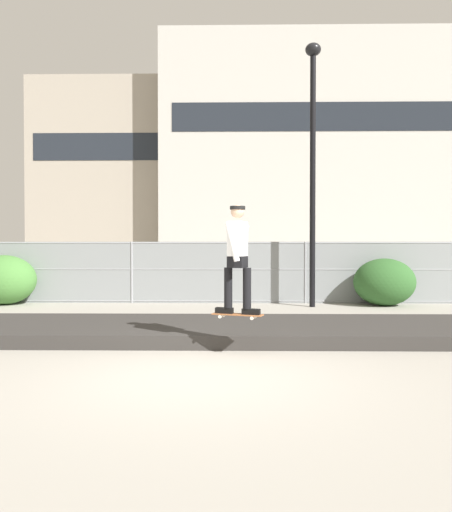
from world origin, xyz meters
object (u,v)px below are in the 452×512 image
(skater, at_px, (238,252))
(parked_car_mid, at_px, (300,271))
(skateboard, at_px, (238,315))
(parked_car_near, at_px, (148,270))
(street_lamp, at_px, (313,145))
(shrub_center, at_px, (384,282))
(shrub_left, at_px, (4,280))

(skater, height_order, parked_car_mid, skater)
(skater, relative_size, parked_car_mid, 0.39)
(skateboard, distance_m, skater, 0.98)
(skater, xyz_separation_m, parked_car_near, (-3.19, 10.45, -0.78))
(street_lamp, xyz_separation_m, shrub_center, (2.11, 0.28, -3.87))
(parked_car_near, bearing_deg, shrub_left, -134.80)
(skateboard, relative_size, parked_car_near, 0.18)
(skateboard, xyz_separation_m, parked_car_near, (-3.19, 10.45, 0.19))
(skater, xyz_separation_m, parked_car_mid, (2.30, 10.21, -0.78))
(skateboard, bearing_deg, parked_car_mid, 77.33)
(shrub_left, bearing_deg, parked_car_mid, 20.54)
(skateboard, xyz_separation_m, shrub_left, (-6.83, 6.80, 0.08))
(skater, bearing_deg, shrub_left, 135.13)
(parked_car_near, height_order, shrub_left, parked_car_near)
(street_lamp, bearing_deg, shrub_center, 7.54)
(parked_car_near, bearing_deg, parked_car_mid, -2.51)
(skateboard, xyz_separation_m, skater, (0.00, 0.00, 0.98))
(skateboard, distance_m, parked_car_mid, 10.47)
(skater, bearing_deg, parked_car_near, 106.99)
(parked_car_mid, bearing_deg, skater, -102.67)
(parked_car_near, bearing_deg, shrub_center, -26.84)
(shrub_center, bearing_deg, skateboard, -122.60)
(parked_car_near, relative_size, shrub_center, 2.53)
(shrub_center, bearing_deg, parked_car_mid, 119.18)
(parked_car_near, relative_size, shrub_left, 2.37)
(skateboard, relative_size, parked_car_mid, 0.19)
(skateboard, bearing_deg, parked_car_near, 106.99)
(parked_car_near, bearing_deg, skateboard, -73.01)
(skater, distance_m, shrub_center, 7.98)
(parked_car_near, distance_m, shrub_center, 8.37)
(street_lamp, height_order, shrub_left, street_lamp)
(skater, xyz_separation_m, shrub_center, (4.27, 6.68, -0.94))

